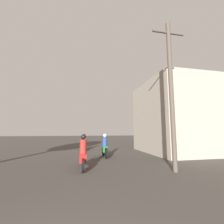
# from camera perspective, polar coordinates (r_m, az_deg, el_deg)

# --- Properties ---
(motorcycle_red) EXTENTS (0.60, 2.04, 1.55)m
(motorcycle_red) POSITION_cam_1_polar(r_m,az_deg,el_deg) (7.34, -10.98, -15.59)
(motorcycle_red) COLOR black
(motorcycle_red) RESTS_ON ground_plane
(motorcycle_green) EXTENTS (0.60, 1.94, 1.54)m
(motorcycle_green) POSITION_cam_1_polar(r_m,az_deg,el_deg) (10.31, -2.82, -13.35)
(motorcycle_green) COLOR black
(motorcycle_green) RESTS_ON ground_plane
(motorcycle_white) EXTENTS (0.60, 1.93, 1.46)m
(motorcycle_white) POSITION_cam_1_polar(r_m,az_deg,el_deg) (14.27, -10.61, -11.71)
(motorcycle_white) COLOR black
(motorcycle_white) RESTS_ON ground_plane
(building_right_near) EXTENTS (5.74, 6.20, 5.73)m
(building_right_near) POSITION_cam_1_polar(r_m,az_deg,el_deg) (13.76, 23.99, -1.86)
(building_right_near) COLOR gray
(building_right_near) RESTS_ON ground_plane
(utility_pole_near) EXTENTS (1.60, 0.20, 6.83)m
(utility_pole_near) POSITION_cam_1_polar(r_m,az_deg,el_deg) (7.32, 21.61, 8.06)
(utility_pole_near) COLOR #4C4238
(utility_pole_near) RESTS_ON ground_plane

